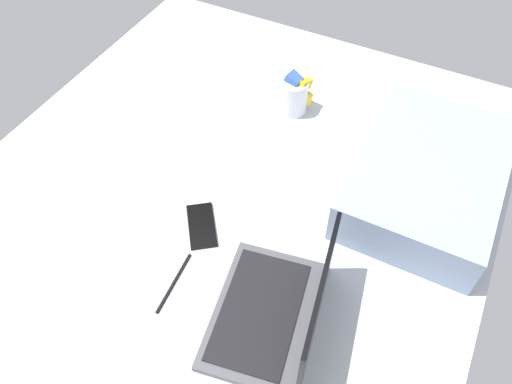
# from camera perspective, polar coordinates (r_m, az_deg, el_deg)

# --- Properties ---
(bed_mattress) EXTENTS (1.80, 1.40, 0.18)m
(bed_mattress) POSITION_cam_1_polar(r_m,az_deg,el_deg) (1.41, -4.92, -4.69)
(bed_mattress) COLOR #B7BCC6
(bed_mattress) RESTS_ON ground
(laptop) EXTENTS (0.36, 0.28, 0.23)m
(laptop) POSITION_cam_1_polar(r_m,az_deg,el_deg) (1.14, 2.66, -13.38)
(laptop) COLOR #4C4C51
(laptop) RESTS_ON bed_mattress
(snack_cup) EXTENTS (0.10, 0.10, 0.14)m
(snack_cup) POSITION_cam_1_polar(r_m,az_deg,el_deg) (1.59, 4.32, 10.96)
(snack_cup) COLOR silver
(snack_cup) RESTS_ON bed_mattress
(cell_phone) EXTENTS (0.15, 0.14, 0.01)m
(cell_phone) POSITION_cam_1_polar(r_m,az_deg,el_deg) (1.31, -6.02, -3.88)
(cell_phone) COLOR black
(cell_phone) RESTS_ON bed_mattress
(pillow) EXTENTS (0.52, 0.36, 0.13)m
(pillow) POSITION_cam_1_polar(r_m,az_deg,el_deg) (1.41, 18.83, 1.56)
(pillow) COLOR #8C9EB7
(pillow) RESTS_ON bed_mattress
(charger_cable) EXTENTS (0.17, 0.02, 0.01)m
(charger_cable) POSITION_cam_1_polar(r_m,az_deg,el_deg) (1.24, -9.26, -10.09)
(charger_cable) COLOR black
(charger_cable) RESTS_ON bed_mattress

